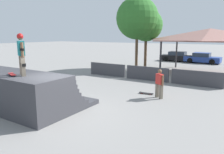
{
  "coord_description": "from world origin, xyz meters",
  "views": [
    {
      "loc": [
        6.71,
        -6.52,
        3.42
      ],
      "look_at": [
        -0.08,
        4.34,
        0.94
      ],
      "focal_mm": 35.0,
      "sensor_mm": 36.0,
      "label": 1
    }
  ],
  "objects_px": {
    "skater_on_deck": "(21,52)",
    "skateboard_on_deck": "(12,74)",
    "bystander_walking": "(159,82)",
    "parked_car_black": "(178,57)",
    "tree_beside_pavilion": "(146,25)",
    "skateboard_on_ground": "(146,93)",
    "tree_far_back": "(137,18)",
    "parked_car_blue": "(202,58)"
  },
  "relations": [
    {
      "from": "skater_on_deck",
      "to": "skateboard_on_deck",
      "type": "height_order",
      "value": "skater_on_deck"
    },
    {
      "from": "skateboard_on_deck",
      "to": "tree_far_back",
      "type": "distance_m",
      "value": 14.97
    },
    {
      "from": "skater_on_deck",
      "to": "skateboard_on_deck",
      "type": "bearing_deg",
      "value": -117.67
    },
    {
      "from": "bystander_walking",
      "to": "skateboard_on_ground",
      "type": "xyz_separation_m",
      "value": [
        -0.94,
        0.39,
        -0.83
      ]
    },
    {
      "from": "bystander_walking",
      "to": "parked_car_blue",
      "type": "xyz_separation_m",
      "value": [
        -0.81,
        17.31,
        -0.29
      ]
    },
    {
      "from": "bystander_walking",
      "to": "tree_beside_pavilion",
      "type": "xyz_separation_m",
      "value": [
        -5.13,
        9.88,
        3.49
      ]
    },
    {
      "from": "tree_far_back",
      "to": "skateboard_on_ground",
      "type": "bearing_deg",
      "value": -60.9
    },
    {
      "from": "tree_far_back",
      "to": "bystander_walking",
      "type": "bearing_deg",
      "value": -57.46
    },
    {
      "from": "tree_far_back",
      "to": "parked_car_blue",
      "type": "xyz_separation_m",
      "value": [
        4.86,
        8.42,
        -4.41
      ]
    },
    {
      "from": "parked_car_black",
      "to": "parked_car_blue",
      "type": "relative_size",
      "value": 1.06
    },
    {
      "from": "skater_on_deck",
      "to": "parked_car_blue",
      "type": "distance_m",
      "value": 23.07
    },
    {
      "from": "bystander_walking",
      "to": "parked_car_black",
      "type": "height_order",
      "value": "bystander_walking"
    },
    {
      "from": "bystander_walking",
      "to": "parked_car_black",
      "type": "distance_m",
      "value": 18.03
    },
    {
      "from": "tree_beside_pavilion",
      "to": "skateboard_on_deck",
      "type": "bearing_deg",
      "value": -87.75
    },
    {
      "from": "skater_on_deck",
      "to": "tree_far_back",
      "type": "distance_m",
      "value": 14.57
    },
    {
      "from": "bystander_walking",
      "to": "tree_far_back",
      "type": "bearing_deg",
      "value": -25.79
    },
    {
      "from": "skater_on_deck",
      "to": "tree_far_back",
      "type": "relative_size",
      "value": 0.25
    },
    {
      "from": "skateboard_on_ground",
      "to": "tree_beside_pavilion",
      "type": "bearing_deg",
      "value": -74.78
    },
    {
      "from": "skateboard_on_deck",
      "to": "parked_car_black",
      "type": "distance_m",
      "value": 23.32
    },
    {
      "from": "skateboard_on_deck",
      "to": "tree_beside_pavilion",
      "type": "distance_m",
      "value": 15.79
    },
    {
      "from": "skater_on_deck",
      "to": "parked_car_black",
      "type": "distance_m",
      "value": 23.12
    },
    {
      "from": "bystander_walking",
      "to": "tree_far_back",
      "type": "height_order",
      "value": "tree_far_back"
    },
    {
      "from": "bystander_walking",
      "to": "tree_far_back",
      "type": "distance_m",
      "value": 11.33
    },
    {
      "from": "skateboard_on_deck",
      "to": "parked_car_black",
      "type": "bearing_deg",
      "value": 111.75
    },
    {
      "from": "skateboard_on_ground",
      "to": "tree_beside_pavilion",
      "type": "height_order",
      "value": "tree_beside_pavilion"
    },
    {
      "from": "tree_beside_pavilion",
      "to": "parked_car_blue",
      "type": "distance_m",
      "value": 9.38
    },
    {
      "from": "parked_car_black",
      "to": "bystander_walking",
      "type": "bearing_deg",
      "value": -77.36
    },
    {
      "from": "skater_on_deck",
      "to": "skateboard_on_deck",
      "type": "xyz_separation_m",
      "value": [
        -0.37,
        -0.26,
        -0.96
      ]
    },
    {
      "from": "skater_on_deck",
      "to": "parked_car_blue",
      "type": "height_order",
      "value": "skater_on_deck"
    },
    {
      "from": "skateboard_on_ground",
      "to": "tree_beside_pavilion",
      "type": "relative_size",
      "value": 0.14
    },
    {
      "from": "parked_car_blue",
      "to": "bystander_walking",
      "type": "bearing_deg",
      "value": -84.34
    },
    {
      "from": "skater_on_deck",
      "to": "parked_car_black",
      "type": "height_order",
      "value": "skater_on_deck"
    },
    {
      "from": "skateboard_on_ground",
      "to": "parked_car_black",
      "type": "height_order",
      "value": "parked_car_black"
    },
    {
      "from": "bystander_walking",
      "to": "tree_beside_pavilion",
      "type": "bearing_deg",
      "value": -30.91
    },
    {
      "from": "skateboard_on_ground",
      "to": "parked_car_black",
      "type": "bearing_deg",
      "value": -89.0
    },
    {
      "from": "skateboard_on_deck",
      "to": "skateboard_on_ground",
      "type": "height_order",
      "value": "skateboard_on_deck"
    },
    {
      "from": "skater_on_deck",
      "to": "tree_beside_pavilion",
      "type": "distance_m",
      "value": 15.42
    },
    {
      "from": "skater_on_deck",
      "to": "parked_car_black",
      "type": "xyz_separation_m",
      "value": [
        0.3,
        23.02,
        -2.13
      ]
    },
    {
      "from": "tree_far_back",
      "to": "parked_car_black",
      "type": "distance_m",
      "value": 9.94
    },
    {
      "from": "skateboard_on_ground",
      "to": "tree_far_back",
      "type": "bearing_deg",
      "value": -69.47
    },
    {
      "from": "parked_car_blue",
      "to": "parked_car_black",
      "type": "bearing_deg",
      "value": 177.35
    },
    {
      "from": "skateboard_on_ground",
      "to": "parked_car_blue",
      "type": "relative_size",
      "value": 0.2
    }
  ]
}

